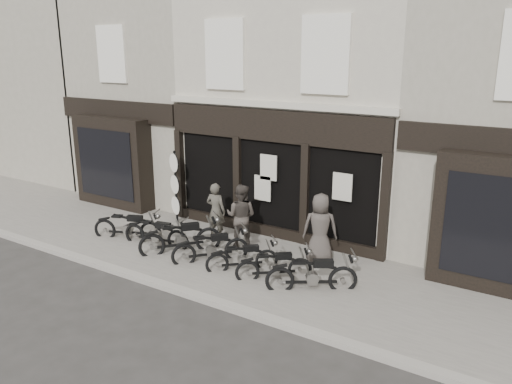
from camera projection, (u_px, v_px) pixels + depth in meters
The scene contains 17 objects.
ground_plane at pixel (212, 274), 12.75m from camera, with size 90.00×90.00×0.00m, color #2D2B28.
pavement at pixel (232, 260), 13.47m from camera, with size 30.00×4.20×0.12m, color slate.
kerb at pixel (180, 291), 11.71m from camera, with size 30.00×0.25×0.13m, color gray.
central_building at pixel (318, 96), 16.49m from camera, with size 7.30×6.22×8.34m.
neighbour_left at pixel (171, 90), 19.72m from camera, with size 5.60×6.73×8.34m.
filler_left at pixel (45, 82), 23.98m from camera, with size 11.00×6.00×8.20m, color #9E9685.
motorcycle_0 at pixel (128, 229), 14.82m from camera, with size 1.97×1.10×1.01m.
motorcycle_1 at pixel (157, 236), 14.29m from camera, with size 2.05×0.72×0.99m.
motorcycle_2 at pixel (182, 240), 13.81m from camera, with size 1.67×1.94×1.10m.
motorcycle_3 at pixel (211, 250), 13.24m from camera, with size 1.55×1.73×1.00m.
motorcycle_4 at pixel (243, 260), 12.71m from camera, with size 1.50×1.45×0.90m.
motorcycle_5 at pixel (275, 268), 12.20m from camera, with size 1.59×1.40×0.91m.
motorcycle_6 at pixel (313, 278), 11.60m from camera, with size 1.90×1.43×1.03m.
man_left at pixel (216, 211), 14.66m from camera, with size 0.62×0.40×1.69m, color #46423A.
man_centre at pixel (241, 216), 13.98m from camera, with size 0.89×0.69×1.83m, color #3C3631.
man_right at pixel (320, 228), 12.96m from camera, with size 0.91×0.59×1.86m, color #443D38.
advert_sign_post at pixel (175, 190), 15.96m from camera, with size 0.57×0.39×2.49m.
Camera 1 is at (7.21, -9.29, 5.47)m, focal length 35.00 mm.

